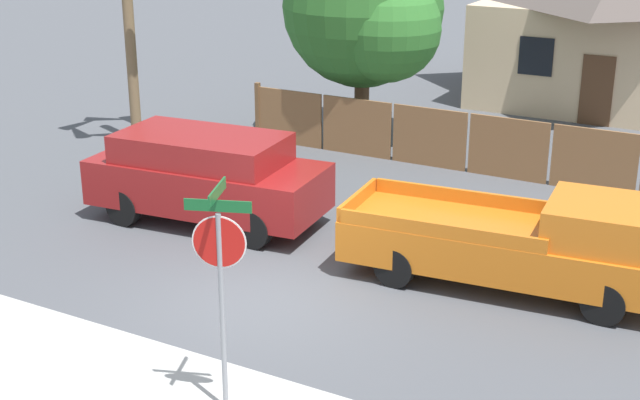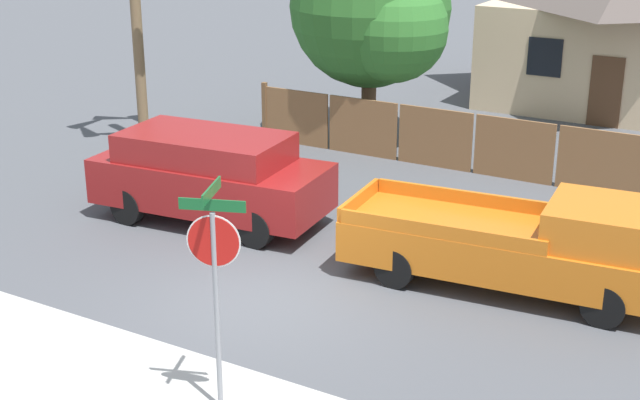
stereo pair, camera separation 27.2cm
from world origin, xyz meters
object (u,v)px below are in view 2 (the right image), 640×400
oak_tree (375,11)px  stop_sign (215,262)px  house (639,13)px  orange_pickup (525,244)px  red_suv (210,174)px

oak_tree → stop_sign: size_ratio=1.80×
house → orange_pickup: size_ratio=1.51×
oak_tree → red_suv: oak_tree is taller
oak_tree → orange_pickup: bearing=-47.8°
orange_pickup → stop_sign: size_ratio=1.84×
orange_pickup → stop_sign: bearing=-118.0°
house → stop_sign: house is taller
house → oak_tree: bearing=-122.9°
stop_sign → oak_tree: bearing=87.8°
house → oak_tree: oak_tree is taller
oak_tree → red_suv: bearing=-90.7°
orange_pickup → oak_tree: bearing=126.8°
red_suv → orange_pickup: size_ratio=0.86×
red_suv → stop_sign: stop_sign is taller
house → oak_tree: (-5.09, -7.88, 0.65)m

